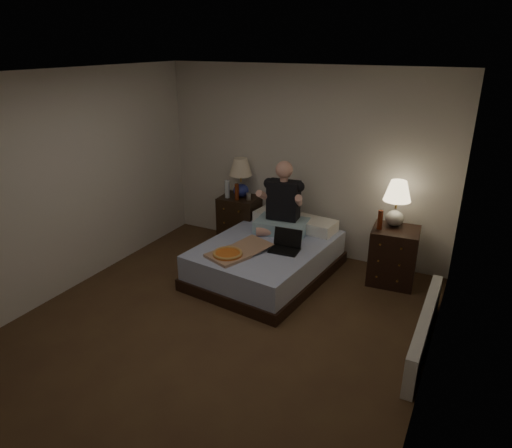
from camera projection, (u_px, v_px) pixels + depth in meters
The scene contains 18 objects.
floor at pixel (216, 329), 4.70m from camera, with size 4.00×4.50×0.00m, color brown.
ceiling at pixel (206, 75), 3.76m from camera, with size 4.00×4.50×0.00m, color white.
wall_back at pixel (303, 163), 6.08m from camera, with size 4.00×2.50×0.00m, color silver.
wall_left at pixel (60, 187), 5.09m from camera, with size 4.50×2.50×0.00m, color silver.
wall_right at pixel (439, 261), 3.38m from camera, with size 4.50×2.50×0.00m, color silver.
bed at pixel (266, 259), 5.70m from camera, with size 1.33×1.78×0.44m, color #5B70B6.
nightstand_left at pixel (240, 219), 6.62m from camera, with size 0.54×0.49×0.70m, color black.
nightstand_right at pixel (393, 256), 5.51m from camera, with size 0.54×0.48×0.70m, color black.
lamp_left at pixel (241, 178), 6.38m from camera, with size 0.32×0.32×0.56m, color navy, non-canonical shape.
lamp_right at pixel (396, 204), 5.37m from camera, with size 0.32×0.32×0.56m, color #9B9A92, non-canonical shape.
water_bottle at pixel (227, 189), 6.40m from camera, with size 0.07×0.07×0.25m, color silver.
soda_can at pixel (249, 196), 6.34m from camera, with size 0.07×0.07×0.10m, color silver.
beer_bottle_left at pixel (237, 192), 6.32m from camera, with size 0.06×0.06×0.23m, color #62230E.
beer_bottle_right at pixel (380, 220), 5.34m from camera, with size 0.06×0.06×0.23m, color #60210D.
person at pixel (282, 198), 5.79m from camera, with size 0.66×0.52×0.93m, color black, non-canonical shape.
laptop at pixel (285, 242), 5.36m from camera, with size 0.34×0.28×0.24m, color black, non-canonical shape.
pizza_box at pixel (228, 254), 5.23m from camera, with size 0.40×0.76×0.08m, color tan, non-canonical shape.
radiator at pixel (424, 330), 4.35m from camera, with size 0.10×1.60×0.40m, color silver.
Camera 1 is at (2.19, -3.31, 2.76)m, focal length 32.00 mm.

